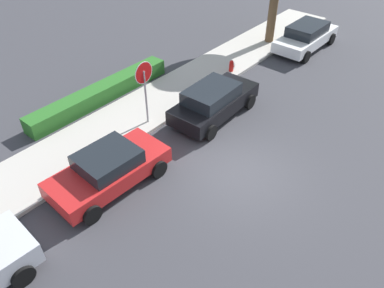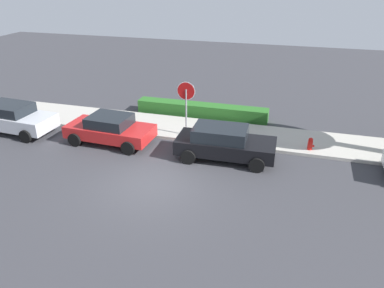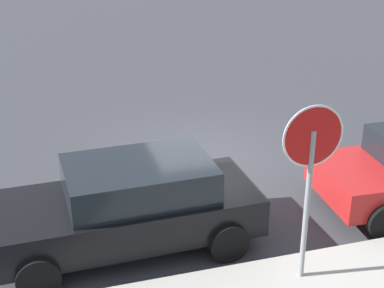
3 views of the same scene
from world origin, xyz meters
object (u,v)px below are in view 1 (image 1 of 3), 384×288
(parked_car_black, at_px, (214,101))
(parked_car_white, at_px, (306,36))
(stop_sign, at_px, (145,82))
(parked_car_red, at_px, (109,169))
(fire_hydrant, at_px, (231,67))

(parked_car_black, relative_size, parked_car_white, 0.94)
(stop_sign, distance_m, parked_car_red, 3.86)
(stop_sign, height_order, fire_hydrant, stop_sign)
(stop_sign, height_order, parked_car_black, stop_sign)
(stop_sign, bearing_deg, parked_car_red, -154.72)
(parked_car_white, xyz_separation_m, fire_hydrant, (-5.13, 1.45, -0.38))
(parked_car_white, distance_m, fire_hydrant, 5.35)
(parked_car_black, distance_m, fire_hydrant, 4.01)
(parked_car_red, xyz_separation_m, fire_hydrant, (9.14, 1.51, -0.34))
(stop_sign, xyz_separation_m, fire_hydrant, (5.84, -0.04, -1.61))
(parked_car_red, bearing_deg, fire_hydrant, 9.41)
(parked_car_red, relative_size, parked_car_white, 0.91)
(stop_sign, relative_size, fire_hydrant, 3.93)
(fire_hydrant, bearing_deg, parked_car_white, -15.77)
(parked_car_black, bearing_deg, parked_car_white, 1.35)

